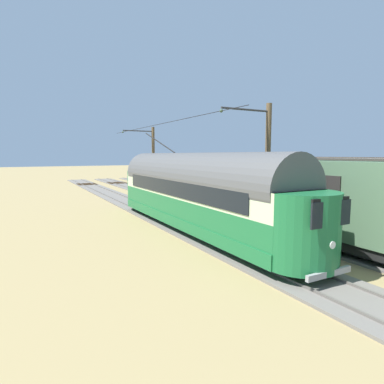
% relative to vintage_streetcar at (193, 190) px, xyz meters
% --- Properties ---
extents(ground_plane, '(220.00, 220.00, 0.00)m').
position_rel_vintage_streetcar_xyz_m(ground_plane, '(-6.43, -0.26, -2.26)').
color(ground_plane, '#937F51').
extents(track_streetcar_siding, '(2.80, 80.00, 0.18)m').
position_rel_vintage_streetcar_xyz_m(track_streetcar_siding, '(-12.85, -0.57, -2.21)').
color(track_streetcar_siding, '#666059').
rests_on(track_streetcar_siding, ground).
extents(track_adjacent_siding, '(2.80, 80.00, 0.18)m').
position_rel_vintage_streetcar_xyz_m(track_adjacent_siding, '(-8.57, -0.57, -2.21)').
color(track_adjacent_siding, '#666059').
rests_on(track_adjacent_siding, ground).
extents(track_third_siding, '(2.80, 80.00, 0.18)m').
position_rel_vintage_streetcar_xyz_m(track_third_siding, '(-4.28, -0.57, -2.21)').
color(track_third_siding, '#666059').
rests_on(track_third_siding, ground).
extents(track_outer_siding, '(2.80, 80.00, 0.18)m').
position_rel_vintage_streetcar_xyz_m(track_outer_siding, '(0.00, -0.57, -2.21)').
color(track_outer_siding, '#666059').
rests_on(track_outer_siding, ground).
extents(vintage_streetcar, '(2.65, 17.75, 5.59)m').
position_rel_vintage_streetcar_xyz_m(vintage_streetcar, '(0.00, 0.00, 0.00)').
color(vintage_streetcar, '#196033').
rests_on(vintage_streetcar, ground).
extents(boxcar_adjacent, '(2.96, 11.93, 3.85)m').
position_rel_vintage_streetcar_xyz_m(boxcar_adjacent, '(-4.28, 5.84, -0.10)').
color(boxcar_adjacent, '#4C6B4C').
rests_on(boxcar_adjacent, ground).
extents(boxcar_far_siding, '(2.96, 12.44, 3.85)m').
position_rel_vintage_streetcar_xyz_m(boxcar_far_siding, '(-12.85, -0.83, -0.10)').
color(boxcar_far_siding, '#B2A893').
rests_on(boxcar_far_siding, ground).
extents(catenary_pole_foreground, '(3.06, 0.28, 6.74)m').
position_rel_vintage_streetcar_xyz_m(catenary_pole_foreground, '(-2.75, -12.98, 1.28)').
color(catenary_pole_foreground, brown).
rests_on(catenary_pole_foreground, ground).
extents(catenary_pole_mid_near, '(3.06, 0.28, 6.74)m').
position_rel_vintage_streetcar_xyz_m(catenary_pole_mid_near, '(-2.75, 2.66, 1.28)').
color(catenary_pole_mid_near, brown).
rests_on(catenary_pole_mid_near, ground).
extents(overhead_wire_run, '(2.86, 19.64, 0.18)m').
position_rel_vintage_streetcar_xyz_m(overhead_wire_run, '(-0.12, -5.82, 3.94)').
color(overhead_wire_run, black).
rests_on(overhead_wire_run, ground).
extents(switch_stand, '(0.50, 0.30, 1.24)m').
position_rel_vintage_streetcar_xyz_m(switch_stand, '(-14.60, -12.49, -1.56)').
color(switch_stand, black).
rests_on(switch_stand, ground).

